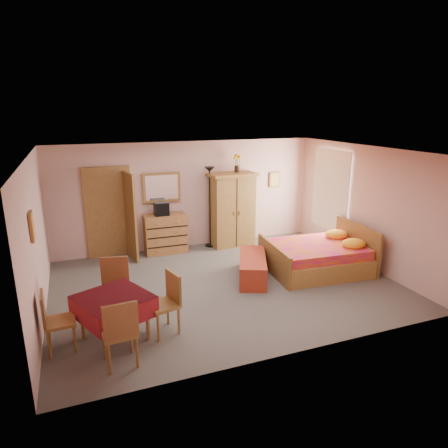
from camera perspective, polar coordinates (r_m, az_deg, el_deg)
name	(u,v)px	position (r m, az deg, el deg)	size (l,w,h in m)	color
floor	(225,284)	(7.96, 0.10, -8.61)	(6.50, 6.50, 0.00)	#645E58
ceiling	(225,151)	(7.27, 0.11, 10.34)	(6.50, 6.50, 0.00)	brown
wall_back	(188,195)	(9.82, -5.15, 4.12)	(6.50, 0.10, 2.60)	#D2A198
wall_front	(292,269)	(5.38, 9.75, -6.33)	(6.50, 0.10, 2.60)	#D2A198
wall_left	(36,241)	(7.08, -25.28, -2.15)	(0.10, 5.00, 2.60)	#D2A198
wall_right	(365,207)	(9.16, 19.47, 2.37)	(0.10, 5.00, 2.60)	#D2A198
doorway	(109,213)	(9.53, -16.10, 1.47)	(1.06, 0.12, 2.15)	#9E6B35
window	(331,190)	(10.02, 14.99, 4.75)	(0.08, 1.40, 1.95)	white
picture_left	(32,226)	(6.40, -25.77, -0.31)	(0.04, 0.32, 0.42)	orange
picture_back	(275,179)	(10.61, 7.23, 6.33)	(0.30, 0.04, 0.40)	#D8BF59
chest_of_drawers	(166,234)	(9.63, -8.35, -1.37)	(0.99, 0.49, 0.93)	#A86B39
wall_mirror	(162,187)	(9.56, -8.89, 5.19)	(0.89, 0.05, 0.70)	white
stereo	(161,209)	(9.43, -8.92, 2.15)	(0.33, 0.24, 0.31)	black
floor_lamp	(210,207)	(9.82, -2.03, 2.38)	(0.26, 0.26, 2.00)	black
wardrobe	(232,210)	(9.94, 1.17, 2.06)	(1.17, 0.60, 1.83)	olive
sunflower_vase	(237,163)	(9.87, 1.87, 8.68)	(0.18, 0.18, 0.44)	yellow
bed	(316,249)	(8.69, 13.06, -3.51)	(2.05, 1.62, 0.95)	#C61367
bench	(252,267)	(8.18, 4.08, -6.19)	(0.52, 1.40, 0.47)	maroon
dining_table	(115,318)	(6.30, -15.35, -12.78)	(0.95, 0.95, 0.70)	maroon
chair_south	(119,331)	(5.66, -14.76, -14.56)	(0.45, 0.45, 0.99)	olive
chair_north	(115,290)	(6.80, -15.36, -9.10)	(0.45, 0.45, 1.00)	#9F6336
chair_west	(60,321)	(6.24, -22.42, -12.69)	(0.41, 0.41, 0.91)	#A46F37
chair_east	(163,304)	(6.26, -8.76, -11.27)	(0.43, 0.43, 0.95)	olive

